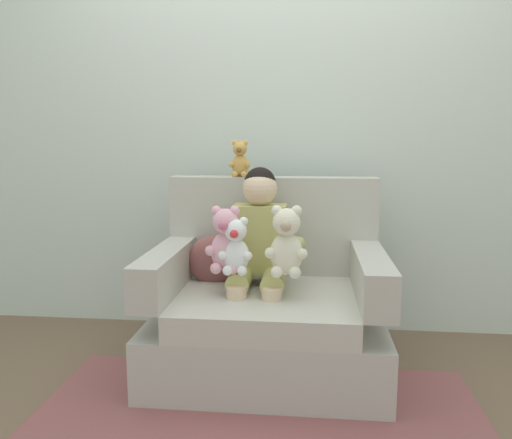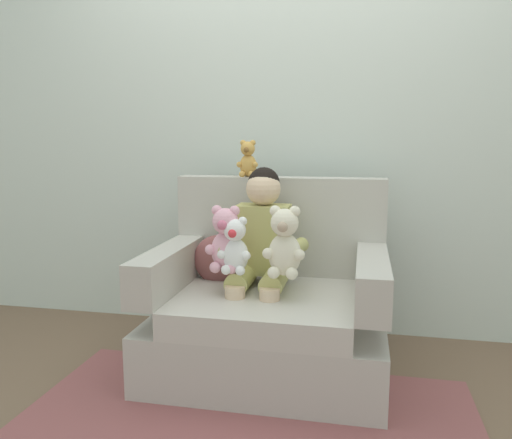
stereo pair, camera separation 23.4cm
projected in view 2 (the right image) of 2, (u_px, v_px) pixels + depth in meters
ground_plane at (268, 372)px, 2.50m from camera, size 8.00×8.00×0.00m
back_wall at (290, 108)px, 2.95m from camera, size 6.00×0.10×2.60m
armchair at (270, 310)px, 2.50m from camera, size 1.10×0.84×0.93m
seated_child at (261, 244)px, 2.47m from camera, size 0.45×0.39×0.82m
plush_white at (235, 247)px, 2.33m from camera, size 0.15×0.13×0.26m
plush_cream at (285, 244)px, 2.26m from camera, size 0.19×0.15×0.32m
plush_pink at (226, 241)px, 2.36m from camera, size 0.18×0.15×0.31m
plush_honey_on_backrest at (248, 160)px, 2.71m from camera, size 0.12×0.09×0.20m
throw_pillow at (218, 260)px, 2.63m from camera, size 0.26×0.12×0.26m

